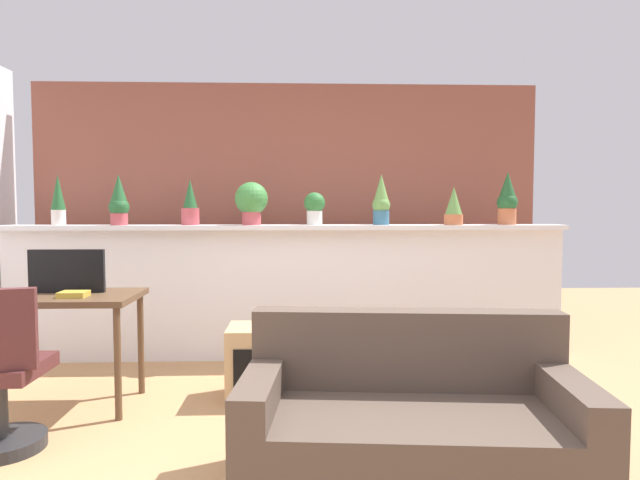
# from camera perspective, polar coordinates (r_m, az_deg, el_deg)

# --- Properties ---
(ground_plane) EXTENTS (12.00, 12.00, 0.00)m
(ground_plane) POSITION_cam_1_polar(r_m,az_deg,el_deg) (3.07, -4.28, -22.10)
(ground_plane) COLOR tan
(divider_wall) EXTENTS (4.80, 0.16, 1.13)m
(divider_wall) POSITION_cam_1_polar(r_m,az_deg,el_deg) (4.83, -3.43, -5.61)
(divider_wall) COLOR silver
(divider_wall) RESTS_ON ground
(plant_shelf) EXTENTS (4.80, 0.30, 0.04)m
(plant_shelf) POSITION_cam_1_polar(r_m,az_deg,el_deg) (4.73, -3.47, 1.32)
(plant_shelf) COLOR silver
(plant_shelf) RESTS_ON divider_wall
(brick_wall_behind) EXTENTS (4.80, 0.10, 2.50)m
(brick_wall_behind) POSITION_cam_1_polar(r_m,az_deg,el_deg) (5.37, -3.32, 2.64)
(brick_wall_behind) COLOR brown
(brick_wall_behind) RESTS_ON ground
(potted_plant_0) EXTENTS (0.12, 0.12, 0.43)m
(potted_plant_0) POSITION_cam_1_polar(r_m,az_deg,el_deg) (5.11, -25.47, 3.79)
(potted_plant_0) COLOR silver
(potted_plant_0) RESTS_ON plant_shelf
(potted_plant_1) EXTENTS (0.17, 0.17, 0.43)m
(potted_plant_1) POSITION_cam_1_polar(r_m,az_deg,el_deg) (4.94, -20.09, 3.77)
(potted_plant_1) COLOR #B7474C
(potted_plant_1) RESTS_ON plant_shelf
(potted_plant_2) EXTENTS (0.15, 0.15, 0.39)m
(potted_plant_2) POSITION_cam_1_polar(r_m,az_deg,el_deg) (4.84, -13.28, 3.59)
(potted_plant_2) COLOR #B7474C
(potted_plant_2) RESTS_ON plant_shelf
(potted_plant_3) EXTENTS (0.28, 0.28, 0.37)m
(potted_plant_3) POSITION_cam_1_polar(r_m,az_deg,el_deg) (4.76, -7.12, 4.03)
(potted_plant_3) COLOR #B7474C
(potted_plant_3) RESTS_ON plant_shelf
(potted_plant_4) EXTENTS (0.18, 0.18, 0.28)m
(potted_plant_4) POSITION_cam_1_polar(r_m,az_deg,el_deg) (4.75, -0.57, 3.45)
(potted_plant_4) COLOR silver
(potted_plant_4) RESTS_ON plant_shelf
(potted_plant_5) EXTENTS (0.15, 0.15, 0.44)m
(potted_plant_5) POSITION_cam_1_polar(r_m,az_deg,el_deg) (4.80, 6.35, 4.02)
(potted_plant_5) COLOR #386B84
(potted_plant_5) RESTS_ON plant_shelf
(potted_plant_6) EXTENTS (0.16, 0.16, 0.33)m
(potted_plant_6) POSITION_cam_1_polar(r_m,az_deg,el_deg) (4.88, 13.66, 3.37)
(potted_plant_6) COLOR #C66B42
(potted_plant_6) RESTS_ON plant_shelf
(potted_plant_7) EXTENTS (0.18, 0.18, 0.46)m
(potted_plant_7) POSITION_cam_1_polar(r_m,az_deg,el_deg) (5.08, 18.81, 4.00)
(potted_plant_7) COLOR #C66B42
(potted_plant_7) RESTS_ON plant_shelf
(desk) EXTENTS (1.10, 0.60, 0.75)m
(desk) POSITION_cam_1_polar(r_m,az_deg,el_deg) (4.05, -25.97, -6.28)
(desk) COLOR brown
(desk) RESTS_ON ground
(tv_monitor) EXTENTS (0.50, 0.04, 0.29)m
(tv_monitor) POSITION_cam_1_polar(r_m,az_deg,el_deg) (4.06, -24.72, -2.93)
(tv_monitor) COLOR black
(tv_monitor) RESTS_ON desk
(side_cube_shelf) EXTENTS (0.40, 0.41, 0.50)m
(side_cube_shelf) POSITION_cam_1_polar(r_m,az_deg,el_deg) (3.93, -6.54, -12.45)
(side_cube_shelf) COLOR tan
(side_cube_shelf) RESTS_ON ground
(book_on_desk) EXTENTS (0.17, 0.14, 0.04)m
(book_on_desk) POSITION_cam_1_polar(r_m,az_deg,el_deg) (3.86, -24.14, -5.14)
(book_on_desk) COLOR gold
(book_on_desk) RESTS_ON desk
(couch) EXTENTS (1.62, 0.90, 0.80)m
(couch) POSITION_cam_1_polar(r_m,az_deg,el_deg) (2.75, 9.42, -18.82)
(couch) COLOR brown
(couch) RESTS_ON ground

